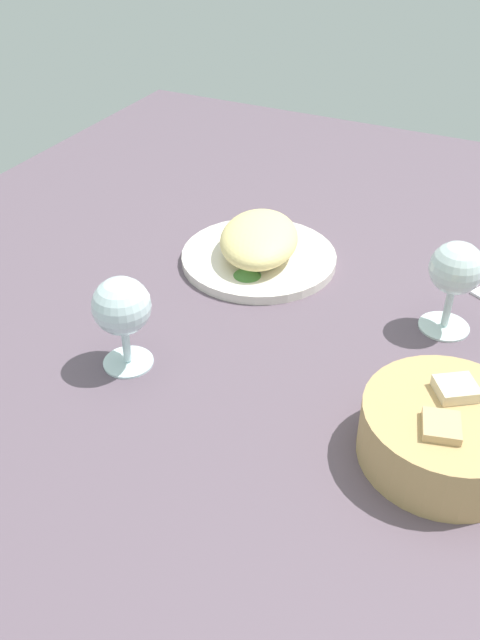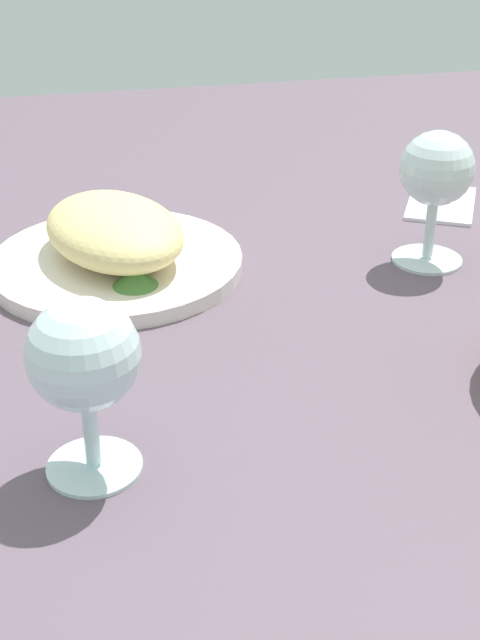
% 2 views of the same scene
% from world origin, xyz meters
% --- Properties ---
extents(ground_plane, '(1.40, 1.40, 0.02)m').
position_xyz_m(ground_plane, '(0.00, 0.00, -0.01)').
color(ground_plane, '#5E4E5B').
extents(plate, '(0.23, 0.23, 0.01)m').
position_xyz_m(plate, '(-0.05, -0.12, 0.01)').
color(plate, silver).
rests_on(plate, ground_plane).
extents(omelette, '(0.19, 0.16, 0.05)m').
position_xyz_m(omelette, '(-0.05, -0.12, 0.04)').
color(omelette, '#EED788').
rests_on(omelette, plate).
extents(lettuce_garnish, '(0.04, 0.04, 0.02)m').
position_xyz_m(lettuce_garnish, '(0.01, -0.11, 0.02)').
color(lettuce_garnish, '#437B34').
rests_on(lettuce_garnish, plate).
extents(wine_glass_near, '(0.07, 0.07, 0.12)m').
position_xyz_m(wine_glass_near, '(0.24, -0.16, 0.08)').
color(wine_glass_near, silver).
rests_on(wine_glass_near, ground_plane).
extents(wine_glass_far, '(0.07, 0.07, 0.13)m').
position_xyz_m(wine_glass_far, '(-0.01, 0.17, 0.08)').
color(wine_glass_far, silver).
rests_on(wine_glass_far, ground_plane).
extents(folded_napkin, '(0.13, 0.11, 0.01)m').
position_xyz_m(folded_napkin, '(-0.14, 0.24, 0.00)').
color(folded_napkin, white).
rests_on(folded_napkin, ground_plane).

